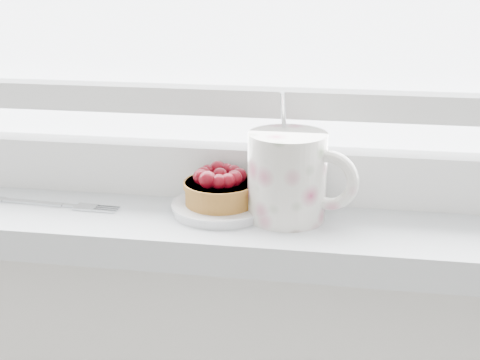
% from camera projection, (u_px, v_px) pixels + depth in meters
% --- Properties ---
extents(saucer, '(0.12, 0.12, 0.01)m').
position_uv_depth(saucer, '(220.00, 208.00, 0.85)').
color(saucer, silver).
rests_on(saucer, windowsill).
extents(raspberry_tart, '(0.09, 0.09, 0.05)m').
position_uv_depth(raspberry_tart, '(220.00, 187.00, 0.84)').
color(raspberry_tart, brown).
rests_on(raspberry_tart, saucer).
extents(floral_mug, '(0.15, 0.12, 0.16)m').
position_uv_depth(floral_mug, '(290.00, 175.00, 0.81)').
color(floral_mug, silver).
rests_on(floral_mug, windowsill).
extents(fork, '(0.18, 0.03, 0.00)m').
position_uv_depth(fork, '(52.00, 204.00, 0.87)').
color(fork, silver).
rests_on(fork, windowsill).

